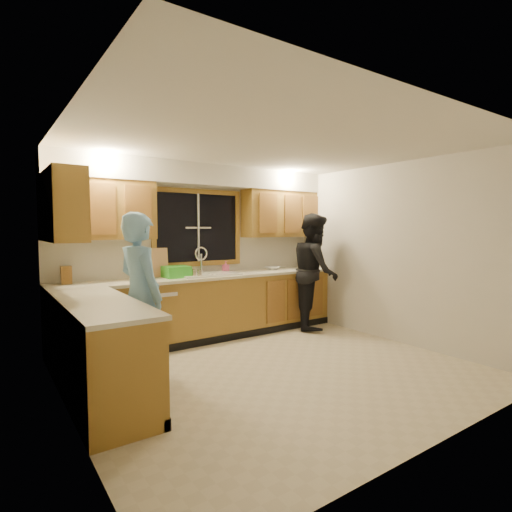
{
  "coord_description": "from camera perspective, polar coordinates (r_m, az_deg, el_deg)",
  "views": [
    {
      "loc": [
        -2.67,
        -3.47,
        1.59
      ],
      "look_at": [
        0.19,
        0.65,
        1.24
      ],
      "focal_mm": 28.0,
      "sensor_mm": 36.0,
      "label": 1
    }
  ],
  "objects": [
    {
      "name": "sink",
      "position": [
        5.78,
        -6.94,
        -3.27
      ],
      "size": [
        0.86,
        0.52,
        0.57
      ],
      "color": "silver",
      "rests_on": "countertop_back"
    },
    {
      "name": "upper_cabinets_right",
      "position": [
        6.63,
        3.48,
        5.99
      ],
      "size": [
        1.35,
        0.33,
        0.75
      ],
      "primitive_type": "cube",
      "color": "olive",
      "rests_on": "wall_back"
    },
    {
      "name": "base_cabinets_left",
      "position": [
        4.09,
        -21.51,
        -12.68
      ],
      "size": [
        0.6,
        1.9,
        0.88
      ],
      "primitive_type": "cube",
      "color": "olive",
      "rests_on": "ground"
    },
    {
      "name": "cutting_board",
      "position": [
        5.68,
        -13.96,
        -0.9
      ],
      "size": [
        0.31,
        0.15,
        0.4
      ],
      "primitive_type": "cube",
      "rotation": [
        -0.21,
        0.0,
        -0.18
      ],
      "color": "tan",
      "rests_on": "countertop_back"
    },
    {
      "name": "wall_back",
      "position": [
        6.01,
        -8.28,
        0.68
      ],
      "size": [
        4.2,
        0.0,
        4.2
      ],
      "primitive_type": "plane",
      "rotation": [
        1.57,
        0.0,
        0.0
      ],
      "color": "beige",
      "rests_on": "ground"
    },
    {
      "name": "wall_left",
      "position": [
        3.54,
        -25.28,
        -1.96
      ],
      "size": [
        0.0,
        3.8,
        3.8
      ],
      "primitive_type": "plane",
      "rotation": [
        1.57,
        0.0,
        1.57
      ],
      "color": "beige",
      "rests_on": "ground"
    },
    {
      "name": "soffit",
      "position": [
        5.89,
        -7.62,
        11.34
      ],
      "size": [
        4.2,
        0.35,
        0.3
      ],
      "primitive_type": "cube",
      "color": "silver",
      "rests_on": "wall_back"
    },
    {
      "name": "can_left",
      "position": [
        5.54,
        -8.9,
        -2.45
      ],
      "size": [
        0.07,
        0.07,
        0.11
      ],
      "primitive_type": "cylinder",
      "rotation": [
        0.0,
        0.0,
        0.13
      ],
      "color": "beige",
      "rests_on": "countertop_back"
    },
    {
      "name": "floor",
      "position": [
        4.66,
        2.77,
        -15.99
      ],
      "size": [
        4.2,
        4.2,
        0.0
      ],
      "primitive_type": "plane",
      "color": "beige",
      "rests_on": "ground"
    },
    {
      "name": "ceiling",
      "position": [
        4.47,
        2.88,
        15.68
      ],
      "size": [
        4.2,
        4.2,
        0.0
      ],
      "primitive_type": "plane",
      "rotation": [
        3.14,
        0.0,
        0.0
      ],
      "color": "silver"
    },
    {
      "name": "bowl",
      "position": [
        6.47,
        2.37,
        -1.73
      ],
      "size": [
        0.24,
        0.24,
        0.06
      ],
      "primitive_type": "imported",
      "rotation": [
        0.0,
        0.0,
        -0.05
      ],
      "color": "silver",
      "rests_on": "countertop_back"
    },
    {
      "name": "upper_cabinets_left",
      "position": [
        5.36,
        -21.38,
        6.2
      ],
      "size": [
        1.35,
        0.33,
        0.75
      ],
      "primitive_type": "cube",
      "color": "olive",
      "rests_on": "wall_back"
    },
    {
      "name": "dishwasher",
      "position": [
        5.51,
        -14.75,
        -8.54
      ],
      "size": [
        0.6,
        0.56,
        0.82
      ],
      "primitive_type": "cube",
      "color": "silver",
      "rests_on": "floor"
    },
    {
      "name": "soap_bottle",
      "position": [
        6.09,
        -4.35,
        -1.54
      ],
      "size": [
        0.09,
        0.09,
        0.17
      ],
      "primitive_type": "imported",
      "rotation": [
        0.0,
        0.0,
        0.15
      ],
      "color": "#E0558B",
      "rests_on": "countertop_back"
    },
    {
      "name": "countertop_left",
      "position": [
        3.99,
        -21.47,
        -6.3
      ],
      "size": [
        0.63,
        1.9,
        0.04
      ],
      "primitive_type": "cube",
      "color": "beige",
      "rests_on": "base_cabinets_left"
    },
    {
      "name": "knife_block",
      "position": [
        5.33,
        -25.48,
        -2.48
      ],
      "size": [
        0.12,
        0.1,
        0.22
      ],
      "primitive_type": "cube",
      "rotation": [
        0.0,
        0.0,
        -0.04
      ],
      "color": "brown",
      "rests_on": "countertop_back"
    },
    {
      "name": "woman",
      "position": [
        6.43,
        8.42,
        -2.11
      ],
      "size": [
        1.1,
        1.13,
        1.83
      ],
      "primitive_type": "imported",
      "rotation": [
        0.0,
        0.0,
        0.88
      ],
      "color": "black",
      "rests_on": "floor"
    },
    {
      "name": "stove",
      "position": [
        3.56,
        -19.33,
        -14.99
      ],
      "size": [
        0.58,
        0.75,
        0.9
      ],
      "primitive_type": "cube",
      "color": "silver",
      "rests_on": "floor"
    },
    {
      "name": "countertop_back",
      "position": [
        5.76,
        -6.85,
        -2.94
      ],
      "size": [
        4.2,
        0.63,
        0.04
      ],
      "primitive_type": "cube",
      "color": "beige",
      "rests_on": "base_cabinets_back"
    },
    {
      "name": "dish_crate",
      "position": [
        5.57,
        -11.32,
        -2.22
      ],
      "size": [
        0.34,
        0.32,
        0.15
      ],
      "primitive_type": "cube",
      "rotation": [
        0.0,
        0.0,
        -0.02
      ],
      "color": "green",
      "rests_on": "countertop_back"
    },
    {
      "name": "can_right",
      "position": [
        5.5,
        -8.06,
        -2.51
      ],
      "size": [
        0.06,
        0.06,
        0.11
      ],
      "primitive_type": "cylinder",
      "rotation": [
        0.0,
        0.0,
        0.01
      ],
      "color": "beige",
      "rests_on": "countertop_back"
    },
    {
      "name": "man",
      "position": [
        4.38,
        -16.19,
        -5.54
      ],
      "size": [
        0.54,
        0.71,
        1.76
      ],
      "primitive_type": "imported",
      "rotation": [
        0.0,
        0.0,
        1.77
      ],
      "color": "#72AAD8",
      "rests_on": "floor"
    },
    {
      "name": "window_frame",
      "position": [
        5.99,
        -8.27,
        4.02
      ],
      "size": [
        1.44,
        0.03,
        1.14
      ],
      "color": "black",
      "rests_on": "wall_back"
    },
    {
      "name": "wall_right",
      "position": [
        5.91,
        19.19,
        0.44
      ],
      "size": [
        0.0,
        3.8,
        3.8
      ],
      "primitive_type": "plane",
      "rotation": [
        1.57,
        0.0,
        -1.57
      ],
      "color": "beige",
      "rests_on": "ground"
    },
    {
      "name": "upper_cabinets_return",
      "position": [
        4.66,
        -25.76,
        6.45
      ],
      "size": [
        0.33,
        0.9,
        0.75
      ],
      "primitive_type": "cube",
      "color": "olive",
      "rests_on": "wall_left"
    },
    {
      "name": "base_cabinets_back",
      "position": [
        5.85,
        -6.88,
        -7.41
      ],
      "size": [
        4.2,
        0.6,
        0.88
      ],
      "primitive_type": "cube",
      "color": "olive",
      "rests_on": "ground"
    }
  ]
}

